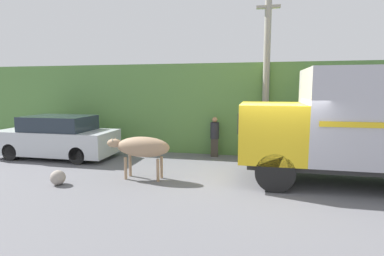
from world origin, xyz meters
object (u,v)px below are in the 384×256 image
(pedestrian_on_hill, at_px, (215,135))
(utility_pole, at_px, (266,72))
(roadside_rock, at_px, (58,177))
(brown_cow, at_px, (142,147))
(cargo_truck, at_px, (357,123))
(parked_suv, at_px, (57,138))

(pedestrian_on_hill, height_order, utility_pole, utility_pole)
(roadside_rock, bearing_deg, utility_pole, 39.07)
(brown_cow, distance_m, pedestrian_on_hill, 3.92)
(cargo_truck, relative_size, pedestrian_on_hill, 3.70)
(parked_suv, distance_m, utility_pole, 8.80)
(brown_cow, bearing_deg, pedestrian_on_hill, 76.68)
(roadside_rock, bearing_deg, parked_suv, 126.11)
(cargo_truck, bearing_deg, pedestrian_on_hill, 150.95)
(pedestrian_on_hill, xyz_separation_m, utility_pole, (1.99, 0.25, 2.55))
(cargo_truck, height_order, brown_cow, cargo_truck)
(parked_suv, xyz_separation_m, roadside_rock, (2.25, -3.09, -0.61))
(brown_cow, bearing_deg, cargo_truck, 20.08)
(pedestrian_on_hill, bearing_deg, roadside_rock, 43.36)
(cargo_truck, relative_size, parked_suv, 1.29)
(pedestrian_on_hill, relative_size, utility_pole, 0.25)
(pedestrian_on_hill, height_order, roadside_rock, pedestrian_on_hill)
(pedestrian_on_hill, bearing_deg, utility_pole, -178.55)
(cargo_truck, relative_size, utility_pole, 0.91)
(pedestrian_on_hill, bearing_deg, brown_cow, 57.23)
(pedestrian_on_hill, xyz_separation_m, roadside_rock, (-3.97, -4.59, -0.68))
(roadside_rock, bearing_deg, pedestrian_on_hill, 49.12)
(brown_cow, height_order, parked_suv, parked_suv)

